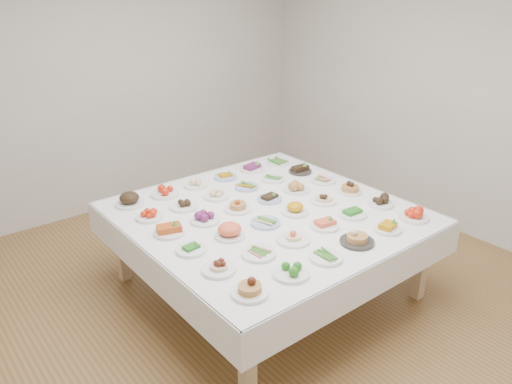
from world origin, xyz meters
TOP-DOWN VIEW (x-y plane):
  - room_envelope at (0.00, 0.00)m, footprint 5.02×5.02m
  - display_table at (0.15, -0.02)m, footprint 2.24×2.24m
  - dish_0 at (-0.69, -0.87)m, footprint 0.23×0.23m
  - dish_1 at (-0.35, -0.86)m, footprint 0.25×0.25m
  - dish_2 at (-0.02, -0.86)m, footprint 0.24×0.24m
  - dish_3 at (0.33, -0.85)m, footprint 0.25×0.25m
  - dish_4 at (0.67, -0.86)m, footprint 0.21×0.21m
  - dish_5 at (1.00, -0.87)m, footprint 0.24×0.24m
  - dish_6 at (-0.69, -0.53)m, footprint 0.23×0.23m
  - dish_7 at (-0.35, -0.53)m, footprint 0.25×0.25m
  - dish_8 at (-0.02, -0.53)m, footprint 0.25×0.25m
  - dish_9 at (0.33, -0.52)m, footprint 0.23×0.23m
  - dish_10 at (0.66, -0.51)m, footprint 0.24×0.24m
  - dish_11 at (1.00, -0.53)m, footprint 0.22×0.22m
  - dish_12 at (-0.70, -0.18)m, footprint 0.22×0.22m
  - dish_13 at (-0.35, -0.18)m, footprint 0.23×0.23m
  - dish_14 at (-0.01, -0.19)m, footprint 0.25×0.24m
  - dish_15 at (0.32, -0.18)m, footprint 0.23×0.23m
  - dish_16 at (0.66, -0.18)m, footprint 0.23×0.23m
  - dish_17 at (1.00, -0.18)m, footprint 0.21×0.21m
  - dish_18 at (-0.69, 0.15)m, footprint 0.24×0.24m
  - dish_19 at (-0.36, 0.15)m, footprint 0.24×0.24m
  - dish_20 at (-0.02, 0.16)m, footprint 0.23×0.23m
  - dish_21 at (0.32, 0.15)m, footprint 0.22×0.22m
  - dish_22 at (0.65, 0.16)m, footprint 0.24×0.24m
  - dish_23 at (1.00, 0.16)m, footprint 0.24×0.24m
  - dish_24 at (-0.68, 0.48)m, footprint 0.22×0.22m
  - dish_25 at (-0.35, 0.49)m, footprint 0.24×0.24m
  - dish_26 at (-0.02, 0.49)m, footprint 0.22×0.22m
  - dish_27 at (0.33, 0.50)m, footprint 0.22×0.22m
  - dish_28 at (0.65, 0.49)m, footprint 0.22×0.22m
  - dish_29 at (1.00, 0.48)m, footprint 0.23×0.23m
  - dish_30 at (-0.69, 0.83)m, footprint 0.24×0.24m
  - dish_31 at (-0.35, 0.82)m, footprint 0.25×0.25m
  - dish_32 at (-0.02, 0.82)m, footprint 0.21×0.21m
  - dish_33 at (0.32, 0.82)m, footprint 0.22×0.22m
  - dish_34 at (0.66, 0.84)m, footprint 0.25×0.25m
  - dish_35 at (0.99, 0.82)m, footprint 0.23×0.23m

SIDE VIEW (x-z plane):
  - display_table at x=0.15m, z-range 0.31..1.06m
  - dish_7 at x=-0.35m, z-range 0.74..0.80m
  - dish_23 at x=1.00m, z-range 0.74..0.79m
  - dish_28 at x=0.65m, z-range 0.75..0.79m
  - dish_27 at x=0.33m, z-range 0.75..0.80m
  - dish_2 at x=-0.02m, z-range 0.75..0.80m
  - dish_14 at x=-0.01m, z-range 0.75..0.80m
  - dish_35 at x=0.99m, z-range 0.75..0.80m
  - dish_12 at x=-0.70m, z-range 0.74..0.82m
  - dish_21 at x=0.32m, z-range 0.74..0.82m
  - dish_24 at x=-0.68m, z-range 0.74..0.83m
  - dish_10 at x=0.66m, z-range 0.74..0.83m
  - dish_32 at x=-0.02m, z-range 0.74..0.83m
  - dish_33 at x=0.32m, z-range 0.74..0.83m
  - dish_26 at x=-0.02m, z-range 0.74..0.83m
  - dish_25 at x=-0.35m, z-range 0.74..0.84m
  - dish_9 at x=0.33m, z-range 0.74..0.84m
  - dish_4 at x=0.67m, z-range 0.74..0.84m
  - dish_29 at x=1.00m, z-range 0.74..0.85m
  - dish_11 at x=1.00m, z-range 0.74..0.85m
  - dish_19 at x=-0.36m, z-range 0.74..0.85m
  - dish_18 at x=-0.69m, z-range 0.74..0.85m
  - dish_1 at x=-0.35m, z-range 0.74..0.85m
  - dish_5 at x=1.00m, z-range 0.75..0.85m
  - dish_6 at x=-0.69m, z-range 0.74..0.86m
  - dish_17 at x=1.00m, z-range 0.74..0.86m
  - dish_20 at x=-0.02m, z-range 0.74..0.86m
  - dish_15 at x=0.32m, z-range 0.74..0.86m
  - dish_34 at x=0.66m, z-range 0.74..0.86m
  - dish_22 at x=0.65m, z-range 0.75..0.86m
  - dish_16 at x=0.66m, z-range 0.74..0.86m
  - dish_8 at x=-0.02m, z-range 0.74..0.86m
  - dish_31 at x=-0.35m, z-range 0.75..0.86m
  - dish_13 at x=-0.35m, z-range 0.75..0.87m
  - dish_3 at x=0.33m, z-range 0.74..0.88m
  - dish_0 at x=-0.69m, z-range 0.74..0.88m
  - dish_30 at x=-0.69m, z-range 0.75..0.89m
  - room_envelope at x=0.00m, z-range 0.43..3.24m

